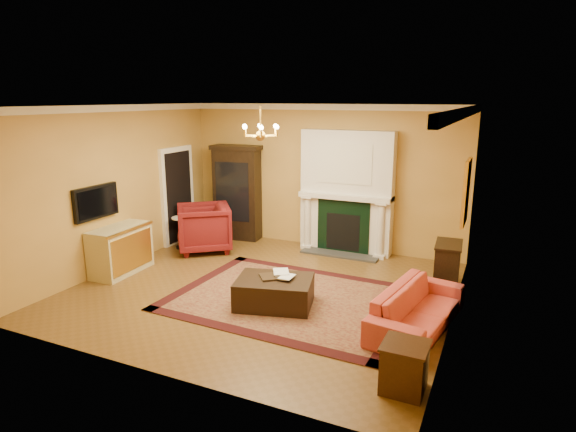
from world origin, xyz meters
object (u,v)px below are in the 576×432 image
Objects in this scene: wingback_armchair at (203,226)px; end_table at (404,368)px; leather_ottoman at (274,292)px; pedestal_table at (181,230)px; commode at (121,250)px; coral_sofa at (418,302)px; console_table at (447,267)px; china_cabinet at (238,195)px.

wingback_armchair is 2.04× the size of end_table.
wingback_armchair is at bearing 129.10° from leather_ottoman.
commode reaches higher than pedestal_table.
coral_sofa is 2.14m from leather_ottoman.
console_table is (4.88, -0.04, -0.16)m from wingback_armchair.
wingback_armchair is 0.54× the size of coral_sofa.
console_table is at bearing -20.29° from china_cabinet.
coral_sofa is at bearing -100.20° from console_table.
china_cabinet is at bearing 113.87° from leather_ottoman.
coral_sofa reaches higher than console_table.
china_cabinet is at bearing 133.00° from wingback_armchair.
console_table is (5.51, 1.68, -0.05)m from commode.
commode is 5.67m from end_table.
china_cabinet is at bearing 162.62° from console_table.
end_table is (4.63, -4.38, -0.74)m from china_cabinet.
commode reaches higher than leather_ottoman.
wingback_armchair reaches higher than pedestal_table.
coral_sofa is 3.77× the size of end_table.
wingback_armchair is 1.84m from commode.
commode is at bearing 164.19° from end_table.
commode is 0.58× the size of coral_sofa.
china_cabinet is 3.83× the size of end_table.
leather_ottoman is (2.56, -1.88, -0.31)m from wingback_armchair.
wingback_armchair is 1.58× the size of pedestal_table.
end_table is (5.45, -1.54, -0.17)m from commode.
console_table is at bearing 23.82° from leather_ottoman.
console_table reaches higher than end_table.
end_table is at bearing -30.98° from pedestal_table.
china_cabinet is 1.02× the size of coral_sofa.
coral_sofa is (5.32, 0.02, -0.04)m from commode.
leather_ottoman is at bearing -58.01° from china_cabinet.
wingback_armchair is at bearing 6.71° from pedestal_table.
commode is 5.76m from console_table.
console_table is at bearing 88.93° from end_table.
coral_sofa is at bearing 94.86° from end_table.
pedestal_table is 0.90× the size of console_table.
leather_ottoman is at bearing 104.29° from coral_sofa.
coral_sofa is (4.68, -1.71, -0.15)m from wingback_armchair.
leather_ottoman is at bearing -145.14° from console_table.
coral_sofa is at bearing 32.32° from wingback_armchair.
end_table is at bearing -46.26° from leather_ottoman.
commode reaches higher than console_table.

